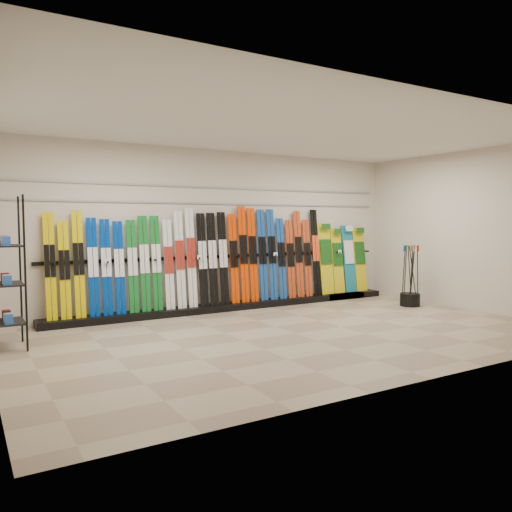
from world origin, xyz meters
TOP-DOWN VIEW (x-y plane):
  - floor at (0.00, 0.00)m, footprint 8.00×8.00m
  - back_wall at (0.00, 2.50)m, footprint 8.00×0.00m
  - right_wall at (4.00, 0.00)m, footprint 0.00×5.00m
  - ceiling at (0.00, 0.00)m, footprint 8.00×8.00m
  - ski_rack_base at (0.22, 2.28)m, footprint 8.00×0.40m
  - skis at (-0.42, 2.32)m, footprint 5.38×0.21m
  - snowboards at (2.92, 2.35)m, footprint 1.27×0.23m
  - accessory_rack at (-3.75, 1.22)m, footprint 0.40×0.60m
  - pole_bin at (3.34, 0.82)m, footprint 0.39×0.39m
  - ski_poles at (3.33, 0.81)m, footprint 0.26×0.31m
  - slatwall_rail_0 at (0.00, 2.48)m, footprint 7.60×0.02m
  - slatwall_rail_1 at (0.00, 2.48)m, footprint 7.60×0.02m

SIDE VIEW (x-z plane):
  - floor at x=0.00m, z-range 0.00..0.00m
  - ski_rack_base at x=0.22m, z-range 0.00..0.12m
  - pole_bin at x=3.34m, z-range 0.00..0.25m
  - ski_poles at x=3.33m, z-range 0.02..1.20m
  - snowboards at x=2.92m, z-range 0.09..1.59m
  - skis at x=-0.42m, z-range 0.04..1.88m
  - accessory_rack at x=-3.75m, z-range 0.00..2.01m
  - back_wall at x=0.00m, z-range -2.50..5.50m
  - right_wall at x=4.00m, z-range -1.00..4.00m
  - slatwall_rail_0 at x=0.00m, z-range 1.98..2.02m
  - slatwall_rail_1 at x=0.00m, z-range 2.28..2.31m
  - ceiling at x=0.00m, z-range 3.00..3.00m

